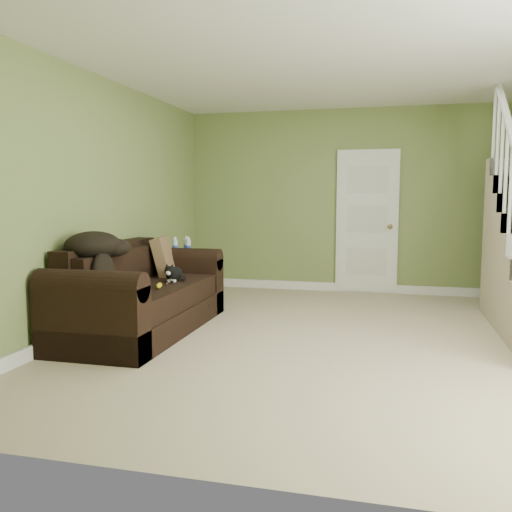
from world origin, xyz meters
The scene contains 14 objects.
floor centered at (0.00, 0.00, 0.00)m, with size 5.00×5.50×0.01m, color tan.
ceiling centered at (0.00, 0.00, 2.60)m, with size 5.00×5.50×0.01m, color white.
wall_back centered at (0.00, 2.75, 1.30)m, with size 5.00×0.04×2.60m, color olive.
wall_front centered at (0.00, -2.75, 1.30)m, with size 5.00×0.04×2.60m, color olive.
wall_left centered at (-2.50, 0.00, 1.30)m, with size 0.04×5.50×2.60m, color olive.
baseboard_back centered at (0.00, 2.72, 0.06)m, with size 5.00×0.04×0.12m, color white.
baseboard_left centered at (-2.47, 0.00, 0.06)m, with size 0.04×5.50×0.12m, color white.
door centered at (0.10, 2.71, 1.01)m, with size 0.86×0.12×2.02m.
sofa centered at (-2.02, -0.14, 0.34)m, with size 0.97×2.25×0.89m.
side_table centered at (-2.09, 1.23, 0.33)m, with size 0.63×0.63×0.87m.
cat centered at (-1.76, 0.13, 0.56)m, with size 0.22×0.42×0.21m.
banana centered at (-1.73, -0.31, 0.51)m, with size 0.05×0.18×0.05m, color yellow.
throw_pillow centered at (-2.05, 0.55, 0.68)m, with size 0.12×0.47×0.47m, color #4A2C1D.
throw_blanket centered at (-2.24, -0.62, 0.92)m, with size 0.46×0.61×0.25m, color black.
Camera 1 is at (0.45, -5.09, 1.37)m, focal length 38.00 mm.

